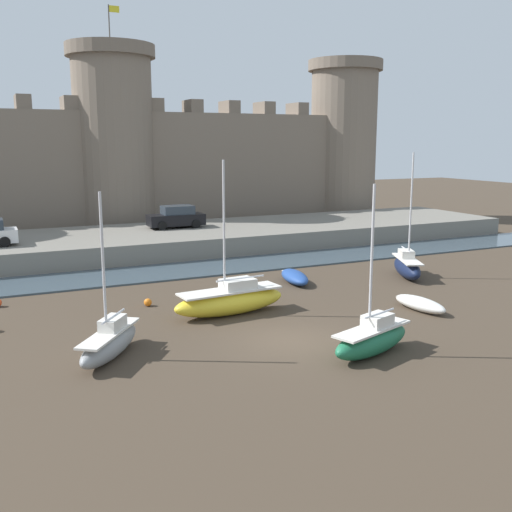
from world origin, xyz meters
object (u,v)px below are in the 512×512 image
object	(u,v)px
mooring_buoy_near_channel	(148,302)
car_quay_centre_west	(176,217)
sailboat_foreground_right	(372,338)
sailboat_foreground_centre	(110,342)
rowboat_near_channel_right	(420,304)
rowboat_midflat_left	(295,277)
sailboat_foreground_left	(231,300)
sailboat_midflat_right	(407,266)

from	to	relation	value
mooring_buoy_near_channel	car_quay_centre_west	distance (m)	16.53
sailboat_foreground_right	car_quay_centre_west	size ratio (longest dim) A/B	1.51
sailboat_foreground_centre	mooring_buoy_near_channel	size ratio (longest dim) A/B	16.06
sailboat_foreground_right	mooring_buoy_near_channel	world-z (taller)	sailboat_foreground_right
rowboat_near_channel_right	rowboat_midflat_left	bearing A→B (deg)	109.68
sailboat_foreground_left	sailboat_foreground_centre	world-z (taller)	sailboat_foreground_left
sailboat_foreground_left	mooring_buoy_near_channel	size ratio (longest dim) A/B	18.47
rowboat_near_channel_right	sailboat_midflat_right	bearing A→B (deg)	55.72
sailboat_midflat_right	sailboat_foreground_right	bearing A→B (deg)	-134.42
rowboat_midflat_left	sailboat_foreground_left	size ratio (longest dim) A/B	0.48
sailboat_foreground_centre	car_quay_centre_west	xyz separation A→B (m)	(9.33, 21.24, 1.57)
sailboat_foreground_centre	sailboat_midflat_right	bearing A→B (deg)	17.78
sailboat_midflat_right	car_quay_centre_west	xyz separation A→B (m)	(-8.75, 15.45, 1.51)
sailboat_foreground_right	car_quay_centre_west	distance (m)	25.05
sailboat_midflat_right	sailboat_foreground_centre	xyz separation A→B (m)	(-18.07, -5.80, -0.06)
rowboat_midflat_left	sailboat_foreground_right	bearing A→B (deg)	-104.51
mooring_buoy_near_channel	sailboat_foreground_right	bearing A→B (deg)	-59.95
sailboat_foreground_left	sailboat_foreground_centre	distance (m)	6.85
sailboat_foreground_right	sailboat_midflat_right	size ratio (longest dim) A/B	0.88
sailboat_foreground_right	sailboat_foreground_left	distance (m)	7.45
rowboat_near_channel_right	sailboat_foreground_centre	xyz separation A→B (m)	(-14.17, -0.06, 0.27)
sailboat_foreground_centre	mooring_buoy_near_channel	distance (m)	6.81
mooring_buoy_near_channel	rowboat_midflat_left	bearing A→B (deg)	8.01
sailboat_foreground_right	sailboat_midflat_right	bearing A→B (deg)	45.58
sailboat_foreground_left	mooring_buoy_near_channel	distance (m)	4.20
rowboat_midflat_left	sailboat_midflat_right	xyz separation A→B (m)	(6.49, -1.50, 0.31)
sailboat_midflat_right	rowboat_midflat_left	bearing A→B (deg)	167.01
sailboat_foreground_left	mooring_buoy_near_channel	world-z (taller)	sailboat_foreground_left
rowboat_midflat_left	rowboat_near_channel_right	bearing A→B (deg)	-70.32
sailboat_foreground_centre	mooring_buoy_near_channel	world-z (taller)	sailboat_foreground_centre
sailboat_foreground_centre	car_quay_centre_west	bearing A→B (deg)	66.29
sailboat_foreground_left	car_quay_centre_west	distance (m)	18.39
sailboat_foreground_right	mooring_buoy_near_channel	bearing A→B (deg)	120.05
sailboat_foreground_centre	car_quay_centre_west	world-z (taller)	sailboat_foreground_centre
rowboat_midflat_left	car_quay_centre_west	world-z (taller)	car_quay_centre_west
sailboat_foreground_right	sailboat_foreground_left	bearing A→B (deg)	111.01
sailboat_foreground_centre	mooring_buoy_near_channel	xyz separation A→B (m)	(3.03, 6.09, -0.41)
sailboat_foreground_centre	rowboat_near_channel_right	bearing A→B (deg)	0.25
rowboat_midflat_left	sailboat_midflat_right	size ratio (longest dim) A/B	0.47
rowboat_near_channel_right	mooring_buoy_near_channel	world-z (taller)	rowboat_near_channel_right
sailboat_foreground_left	car_quay_centre_west	world-z (taller)	sailboat_foreground_left
sailboat_foreground_centre	car_quay_centre_west	distance (m)	23.25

